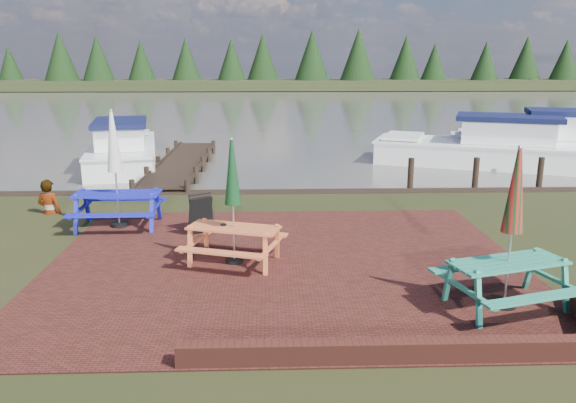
% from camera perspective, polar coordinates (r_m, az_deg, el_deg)
% --- Properties ---
extents(ground, '(120.00, 120.00, 0.00)m').
position_cam_1_polar(ground, '(9.85, -0.09, -8.46)').
color(ground, black).
rests_on(ground, ground).
extents(paving, '(9.00, 7.50, 0.02)m').
position_cam_1_polar(paving, '(10.78, -0.26, -6.35)').
color(paving, '#3A1812').
rests_on(paving, ground).
extents(brick_wall, '(6.21, 1.79, 0.30)m').
position_cam_1_polar(brick_wall, '(7.98, 16.55, -13.65)').
color(brick_wall, '#4C1E16').
rests_on(brick_wall, ground).
extents(water, '(120.00, 60.00, 0.02)m').
position_cam_1_polar(water, '(46.24, -1.58, 9.59)').
color(water, '#45423B').
rests_on(water, ground).
extents(far_treeline, '(120.00, 10.00, 8.10)m').
position_cam_1_polar(far_treeline, '(75.08, -1.75, 13.92)').
color(far_treeline, black).
rests_on(far_treeline, ground).
extents(picnic_table_teal, '(2.22, 2.08, 2.55)m').
position_cam_1_polar(picnic_table_teal, '(9.33, 21.56, -4.98)').
color(picnic_table_teal, '#278067').
rests_on(picnic_table_teal, ground).
extents(picnic_table_red, '(2.11, 1.99, 2.39)m').
position_cam_1_polar(picnic_table_red, '(10.63, -5.56, -2.00)').
color(picnic_table_red, '#DC6938').
rests_on(picnic_table_red, ground).
extents(picnic_table_blue, '(1.97, 1.75, 2.70)m').
position_cam_1_polar(picnic_table_blue, '(13.45, -17.01, 1.38)').
color(picnic_table_blue, '#161AA9').
rests_on(picnic_table_blue, ground).
extents(chalkboard, '(0.57, 0.75, 0.86)m').
position_cam_1_polar(chalkboard, '(12.67, -8.83, -1.27)').
color(chalkboard, black).
rests_on(chalkboard, ground).
extents(jetty, '(1.76, 9.08, 1.00)m').
position_cam_1_polar(jetty, '(20.94, -10.74, 3.89)').
color(jetty, black).
rests_on(jetty, ground).
extents(boat_jetty, '(3.68, 7.23, 2.00)m').
position_cam_1_polar(boat_jetty, '(22.34, -16.41, 4.95)').
color(boat_jetty, white).
rests_on(boat_jetty, ground).
extents(boat_near, '(8.35, 5.39, 2.14)m').
position_cam_1_polar(boat_near, '(22.90, 19.38, 5.04)').
color(boat_near, white).
rests_on(boat_near, ground).
extents(boat_far, '(7.80, 4.67, 2.30)m').
position_cam_1_polar(boat_far, '(24.44, 25.26, 5.13)').
color(boat_far, white).
rests_on(boat_far, ground).
extents(person, '(0.71, 0.55, 1.74)m').
position_cam_1_polar(person, '(15.27, -23.33, 2.02)').
color(person, gray).
rests_on(person, ground).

